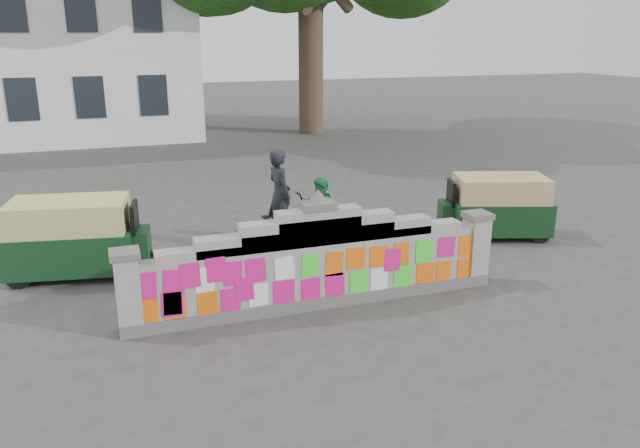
# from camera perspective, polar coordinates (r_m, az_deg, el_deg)

# --- Properties ---
(ground) EXTENTS (100.00, 100.00, 0.00)m
(ground) POSITION_cam_1_polar(r_m,az_deg,el_deg) (10.59, -0.18, -7.42)
(ground) COLOR #383533
(ground) RESTS_ON ground
(parapet_wall) EXTENTS (6.48, 0.44, 2.01)m
(parapet_wall) POSITION_cam_1_polar(r_m,az_deg,el_deg) (10.29, -0.17, -3.63)
(parapet_wall) COLOR #4C4C49
(parapet_wall) RESTS_ON ground
(cyclist_bike) EXTENTS (2.24, 1.12, 1.13)m
(cyclist_bike) POSITION_cam_1_polar(r_m,az_deg,el_deg) (13.00, -3.65, -0.08)
(cyclist_bike) COLOR black
(cyclist_bike) RESTS_ON ground
(cyclist_rider) EXTENTS (0.57, 0.77, 1.91)m
(cyclist_rider) POSITION_cam_1_polar(r_m,az_deg,el_deg) (12.89, -3.68, 1.59)
(cyclist_rider) COLOR black
(cyclist_rider) RESTS_ON ground
(pedestrian) EXTENTS (0.89, 0.92, 1.49)m
(pedestrian) POSITION_cam_1_polar(r_m,az_deg,el_deg) (13.24, 0.19, 1.10)
(pedestrian) COLOR #24854A
(pedestrian) RESTS_ON ground
(rickshaw_left) EXTENTS (2.71, 1.61, 1.46)m
(rickshaw_left) POSITION_cam_1_polar(r_m,az_deg,el_deg) (12.46, -21.51, -1.10)
(rickshaw_left) COLOR #113319
(rickshaw_left) RESTS_ON ground
(rickshaw_right) EXTENTS (2.55, 1.77, 1.37)m
(rickshaw_right) POSITION_cam_1_polar(r_m,az_deg,el_deg) (14.41, 15.85, 1.63)
(rickshaw_right) COLOR black
(rickshaw_right) RESTS_ON ground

